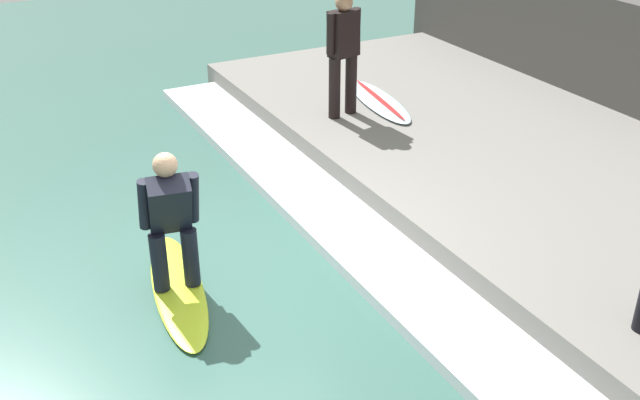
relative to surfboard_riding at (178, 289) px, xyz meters
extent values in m
plane|color=#386056|center=(0.75, -0.13, -0.03)|extent=(28.00, 28.00, 0.00)
cube|color=slate|center=(4.63, -0.13, 0.15)|extent=(4.40, 11.78, 0.36)
cube|color=silver|center=(1.99, -0.13, 0.03)|extent=(0.89, 11.19, 0.13)
ellipsoid|color=#BFE02D|center=(0.00, 0.00, 0.00)|extent=(0.83, 2.12, 0.06)
cylinder|color=black|center=(-0.15, 0.03, 0.33)|extent=(0.16, 0.16, 0.60)
cylinder|color=black|center=(0.15, -0.03, 0.33)|extent=(0.16, 0.16, 0.60)
cube|color=black|center=(0.00, 0.00, 0.93)|extent=(0.46, 0.52, 0.63)
sphere|color=tan|center=(0.00, 0.00, 1.33)|extent=(0.23, 0.23, 0.23)
cylinder|color=black|center=(-0.22, 0.04, 0.96)|extent=(0.11, 0.22, 0.54)
cylinder|color=black|center=(0.22, -0.04, 0.96)|extent=(0.11, 0.22, 0.54)
cylinder|color=black|center=(3.44, 2.65, 0.75)|extent=(0.16, 0.16, 0.85)
cylinder|color=black|center=(3.14, 2.58, 0.75)|extent=(0.16, 0.16, 0.85)
cube|color=black|center=(3.29, 2.62, 1.49)|extent=(0.44, 0.33, 0.62)
sphere|color=#A87A5B|center=(3.29, 2.62, 1.90)|extent=(0.23, 0.23, 0.23)
cylinder|color=black|center=(3.52, 2.67, 1.52)|extent=(0.12, 0.12, 0.54)
cylinder|color=black|center=(3.07, 2.56, 1.52)|extent=(0.12, 0.12, 0.54)
ellipsoid|color=silver|center=(4.01, 2.79, 0.36)|extent=(0.80, 2.00, 0.06)
ellipsoid|color=#B21E1E|center=(4.01, 2.79, 0.39)|extent=(0.37, 1.78, 0.01)
camera|label=1|loc=(-1.59, -6.01, 4.13)|focal=42.00mm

